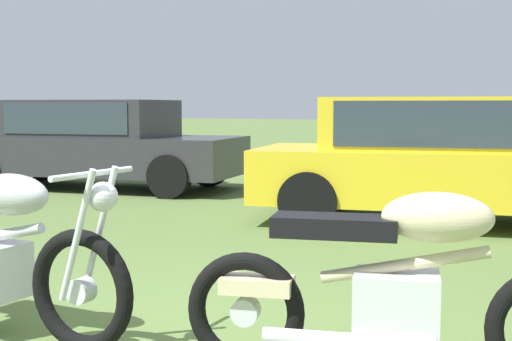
# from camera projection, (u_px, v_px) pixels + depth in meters

# --- Properties ---
(motorcycle_cream) EXTENTS (2.00, 0.91, 1.02)m
(motorcycle_cream) POSITION_uv_depth(u_px,v_px,m) (398.00, 286.00, 3.32)
(motorcycle_cream) COLOR black
(motorcycle_cream) RESTS_ON ground
(car_charcoal) EXTENTS (4.84, 2.62, 1.43)m
(car_charcoal) POSITION_uv_depth(u_px,v_px,m) (96.00, 139.00, 11.25)
(car_charcoal) COLOR #2D2D33
(car_charcoal) RESTS_ON ground
(car_yellow) EXTENTS (4.48, 2.76, 1.43)m
(car_yellow) POSITION_uv_depth(u_px,v_px,m) (436.00, 154.00, 7.86)
(car_yellow) COLOR gold
(car_yellow) RESTS_ON ground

